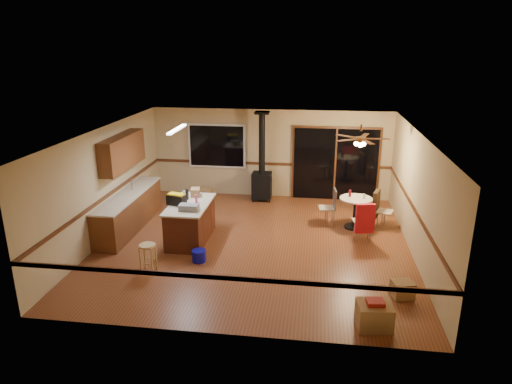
% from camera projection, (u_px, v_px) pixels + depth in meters
% --- Properties ---
extents(floor, '(7.00, 7.00, 0.00)m').
position_uv_depth(floor, '(254.00, 243.00, 10.55)').
color(floor, brown).
rests_on(floor, ground).
extents(ceiling, '(7.00, 7.00, 0.00)m').
position_uv_depth(ceiling, '(254.00, 132.00, 9.74)').
color(ceiling, silver).
rests_on(ceiling, ground).
extents(wall_back, '(7.00, 0.00, 7.00)m').
position_uv_depth(wall_back, '(270.00, 154.00, 13.44)').
color(wall_back, tan).
rests_on(wall_back, ground).
extents(wall_front, '(7.00, 0.00, 7.00)m').
position_uv_depth(wall_front, '(222.00, 260.00, 6.85)').
color(wall_front, tan).
rests_on(wall_front, ground).
extents(wall_left, '(0.00, 7.00, 7.00)m').
position_uv_depth(wall_left, '(105.00, 184.00, 10.59)').
color(wall_left, tan).
rests_on(wall_left, ground).
extents(wall_right, '(0.00, 7.00, 7.00)m').
position_uv_depth(wall_right, '(417.00, 196.00, 9.70)').
color(wall_right, tan).
rests_on(wall_right, ground).
extents(chair_rail, '(7.00, 7.00, 0.08)m').
position_uv_depth(chair_rail, '(254.00, 202.00, 10.24)').
color(chair_rail, '#4B2612').
rests_on(chair_rail, ground).
extents(window, '(1.72, 0.10, 1.32)m').
position_uv_depth(window, '(217.00, 146.00, 13.54)').
color(window, black).
rests_on(window, ground).
extents(sliding_door, '(2.52, 0.10, 2.10)m').
position_uv_depth(sliding_door, '(335.00, 165.00, 13.23)').
color(sliding_door, black).
rests_on(sliding_door, ground).
extents(lower_cabinets, '(0.60, 3.00, 0.86)m').
position_uv_depth(lower_cabinets, '(129.00, 212.00, 11.29)').
color(lower_cabinets, brown).
rests_on(lower_cabinets, ground).
extents(countertop, '(0.64, 3.04, 0.04)m').
position_uv_depth(countertop, '(128.00, 195.00, 11.15)').
color(countertop, '#C0B295').
rests_on(countertop, lower_cabinets).
extents(upper_cabinets, '(0.35, 2.00, 0.80)m').
position_uv_depth(upper_cabinets, '(122.00, 152.00, 11.04)').
color(upper_cabinets, brown).
rests_on(upper_cabinets, ground).
extents(kitchen_island, '(0.88, 1.68, 0.90)m').
position_uv_depth(kitchen_island, '(190.00, 222.00, 10.60)').
color(kitchen_island, '#441D11').
rests_on(kitchen_island, ground).
extents(wood_stove, '(0.55, 0.50, 2.52)m').
position_uv_depth(wood_stove, '(262.00, 176.00, 13.22)').
color(wood_stove, black).
rests_on(wood_stove, ground).
extents(ceiling_fan, '(0.24, 0.24, 0.55)m').
position_uv_depth(ceiling_fan, '(360.00, 141.00, 10.76)').
color(ceiling_fan, brown).
rests_on(ceiling_fan, ceiling).
extents(fluorescent_strip, '(0.10, 1.20, 0.04)m').
position_uv_depth(fluorescent_strip, '(177.00, 129.00, 10.26)').
color(fluorescent_strip, white).
rests_on(fluorescent_strip, ceiling).
extents(toolbox_grey, '(0.43, 0.24, 0.13)m').
position_uv_depth(toolbox_grey, '(189.00, 207.00, 10.03)').
color(toolbox_grey, slate).
rests_on(toolbox_grey, kitchen_island).
extents(toolbox_black, '(0.47, 0.32, 0.23)m').
position_uv_depth(toolbox_black, '(177.00, 200.00, 10.36)').
color(toolbox_black, black).
rests_on(toolbox_black, kitchen_island).
extents(toolbox_yellow_lid, '(0.42, 0.29, 0.03)m').
position_uv_depth(toolbox_yellow_lid, '(176.00, 194.00, 10.32)').
color(toolbox_yellow_lid, gold).
rests_on(toolbox_yellow_lid, toolbox_black).
extents(box_on_island, '(0.26, 0.32, 0.19)m').
position_uv_depth(box_on_island, '(195.00, 192.00, 10.95)').
color(box_on_island, olive).
rests_on(box_on_island, kitchen_island).
extents(bottle_dark, '(0.10, 0.10, 0.26)m').
position_uv_depth(bottle_dark, '(187.00, 194.00, 10.71)').
color(bottle_dark, black).
rests_on(bottle_dark, kitchen_island).
extents(bottle_pink, '(0.08, 0.08, 0.20)m').
position_uv_depth(bottle_pink, '(196.00, 199.00, 10.48)').
color(bottle_pink, '#D84C8C').
rests_on(bottle_pink, kitchen_island).
extents(bottle_white, '(0.07, 0.07, 0.18)m').
position_uv_depth(bottle_white, '(184.00, 195.00, 10.81)').
color(bottle_white, white).
rests_on(bottle_white, kitchen_island).
extents(bar_stool, '(0.43, 0.43, 0.59)m').
position_uv_depth(bar_stool, '(148.00, 258.00, 9.17)').
color(bar_stool, tan).
rests_on(bar_stool, floor).
extents(blue_bucket, '(0.34, 0.34, 0.25)m').
position_uv_depth(blue_bucket, '(199.00, 256.00, 9.64)').
color(blue_bucket, '#0C0DB1').
rests_on(blue_bucket, floor).
extents(dining_table, '(0.80, 0.80, 0.78)m').
position_uv_depth(dining_table, '(355.00, 208.00, 11.28)').
color(dining_table, black).
rests_on(dining_table, ground).
extents(glass_red, '(0.07, 0.07, 0.17)m').
position_uv_depth(glass_red, '(350.00, 193.00, 11.29)').
color(glass_red, '#590C14').
rests_on(glass_red, dining_table).
extents(glass_cream, '(0.07, 0.07, 0.13)m').
position_uv_depth(glass_cream, '(364.00, 197.00, 11.11)').
color(glass_cream, beige).
rests_on(glass_cream, dining_table).
extents(chair_left, '(0.44, 0.44, 0.51)m').
position_uv_depth(chair_left, '(331.00, 203.00, 11.44)').
color(chair_left, tan).
rests_on(chair_left, ground).
extents(chair_near, '(0.51, 0.54, 0.70)m').
position_uv_depth(chair_near, '(365.00, 218.00, 10.42)').
color(chair_near, tan).
rests_on(chair_near, ground).
extents(chair_right, '(0.57, 0.54, 0.70)m').
position_uv_depth(chair_right, '(377.00, 205.00, 11.30)').
color(chair_right, tan).
rests_on(chair_right, ground).
extents(box_under_window, '(0.55, 0.46, 0.41)m').
position_uv_depth(box_under_window, '(203.00, 195.00, 13.23)').
color(box_under_window, olive).
rests_on(box_under_window, floor).
extents(box_corner_a, '(0.60, 0.52, 0.42)m').
position_uv_depth(box_corner_a, '(374.00, 316.00, 7.38)').
color(box_corner_a, olive).
rests_on(box_corner_a, floor).
extents(box_corner_b, '(0.45, 0.41, 0.30)m').
position_uv_depth(box_corner_b, '(402.00, 289.00, 8.28)').
color(box_corner_b, olive).
rests_on(box_corner_b, floor).
extents(box_small_red, '(0.30, 0.26, 0.07)m').
position_uv_depth(box_small_red, '(375.00, 302.00, 7.30)').
color(box_small_red, maroon).
rests_on(box_small_red, box_corner_a).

